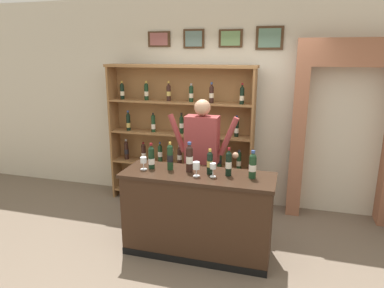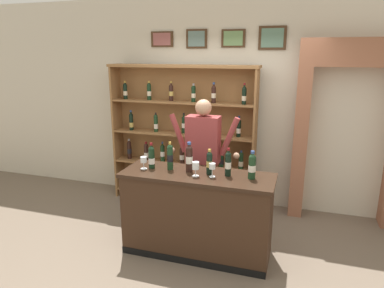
# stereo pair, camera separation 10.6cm
# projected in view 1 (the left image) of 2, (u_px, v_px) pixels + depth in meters

# --- Properties ---
(ground_plane) EXTENTS (14.00, 14.00, 0.02)m
(ground_plane) POSITION_uv_depth(u_px,v_px,m) (202.00, 253.00, 4.09)
(ground_plane) COLOR #6B5B4C
(back_wall) EXTENTS (12.00, 0.19, 3.06)m
(back_wall) POSITION_uv_depth(u_px,v_px,m) (230.00, 103.00, 5.23)
(back_wall) COLOR beige
(back_wall) RESTS_ON ground
(wine_shelf) EXTENTS (2.24, 0.32, 2.10)m
(wine_shelf) POSITION_uv_depth(u_px,v_px,m) (180.00, 133.00, 5.24)
(wine_shelf) COLOR olive
(wine_shelf) RESTS_ON ground
(archway_doorway) EXTENTS (1.39, 0.45, 2.45)m
(archway_doorway) POSITION_uv_depth(u_px,v_px,m) (345.00, 119.00, 4.71)
(archway_doorway) COLOR #935B42
(archway_doorway) RESTS_ON ground
(tasting_counter) EXTENTS (1.70, 0.59, 0.97)m
(tasting_counter) POSITION_uv_depth(u_px,v_px,m) (198.00, 214.00, 3.97)
(tasting_counter) COLOR #382316
(tasting_counter) RESTS_ON ground
(shopkeeper) EXTENTS (0.94, 0.22, 1.71)m
(shopkeeper) POSITION_uv_depth(u_px,v_px,m) (202.00, 150.00, 4.45)
(shopkeeper) COLOR #2D3347
(shopkeeper) RESTS_ON ground
(tasting_bottle_vin_santo) EXTENTS (0.07, 0.07, 0.30)m
(tasting_bottle_vin_santo) POSITION_uv_depth(u_px,v_px,m) (151.00, 157.00, 4.00)
(tasting_bottle_vin_santo) COLOR black
(tasting_bottle_vin_santo) RESTS_ON tasting_counter
(tasting_bottle_chianti) EXTENTS (0.07, 0.07, 0.33)m
(tasting_bottle_chianti) POSITION_uv_depth(u_px,v_px,m) (170.00, 156.00, 3.94)
(tasting_bottle_chianti) COLOR #19381E
(tasting_bottle_chianti) RESTS_ON tasting_counter
(tasting_bottle_super_tuscan) EXTENTS (0.08, 0.08, 0.34)m
(tasting_bottle_super_tuscan) POSITION_uv_depth(u_px,v_px,m) (189.00, 158.00, 3.88)
(tasting_bottle_super_tuscan) COLOR black
(tasting_bottle_super_tuscan) RESTS_ON tasting_counter
(tasting_bottle_grappa) EXTENTS (0.07, 0.07, 0.29)m
(tasting_bottle_grappa) POSITION_uv_depth(u_px,v_px,m) (210.00, 162.00, 3.81)
(tasting_bottle_grappa) COLOR black
(tasting_bottle_grappa) RESTS_ON tasting_counter
(tasting_bottle_riserva) EXTENTS (0.07, 0.07, 0.31)m
(tasting_bottle_riserva) POSITION_uv_depth(u_px,v_px,m) (229.00, 163.00, 3.76)
(tasting_bottle_riserva) COLOR black
(tasting_bottle_riserva) RESTS_ON tasting_counter
(tasting_bottle_brunello) EXTENTS (0.08, 0.08, 0.30)m
(tasting_bottle_brunello) POSITION_uv_depth(u_px,v_px,m) (253.00, 165.00, 3.68)
(tasting_bottle_brunello) COLOR #19381E
(tasting_bottle_brunello) RESTS_ON tasting_counter
(wine_glass_spare) EXTENTS (0.08, 0.08, 0.15)m
(wine_glass_spare) POSITION_uv_depth(u_px,v_px,m) (143.00, 161.00, 3.96)
(wine_glass_spare) COLOR silver
(wine_glass_spare) RESTS_ON tasting_counter
(wine_glass_right) EXTENTS (0.08, 0.08, 0.16)m
(wine_glass_right) POSITION_uv_depth(u_px,v_px,m) (196.00, 166.00, 3.75)
(wine_glass_right) COLOR silver
(wine_glass_right) RESTS_ON tasting_counter
(wine_glass_center) EXTENTS (0.07, 0.07, 0.15)m
(wine_glass_center) POSITION_uv_depth(u_px,v_px,m) (213.00, 167.00, 3.73)
(wine_glass_center) COLOR silver
(wine_glass_center) RESTS_ON tasting_counter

